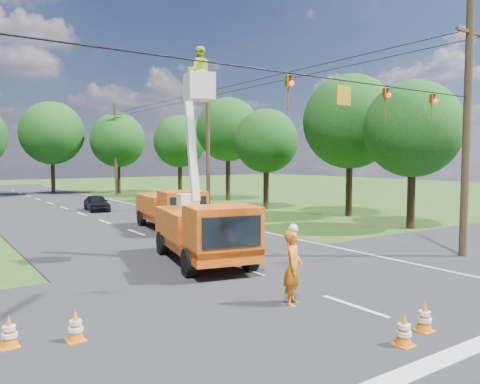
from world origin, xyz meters
TOP-DOWN VIEW (x-y plane):
  - ground at (0.00, 20.00)m, footprint 140.00×140.00m
  - road_main at (0.00, 20.00)m, footprint 12.00×100.00m
  - road_cross at (0.00, 2.00)m, footprint 56.00×10.00m
  - stop_bar at (0.00, -3.20)m, footprint 9.00×0.45m
  - edge_line at (5.60, 20.00)m, footprint 0.12×90.00m
  - bucket_truck at (-0.62, 6.81)m, footprint 3.57×6.57m
  - second_truck at (2.03, 15.05)m, footprint 3.04×6.29m
  - ground_worker at (-1.18, 1.10)m, footprint 0.88×0.85m
  - distant_car at (1.60, 26.78)m, footprint 1.78×3.75m
  - traffic_cone_0 at (-1.11, -2.33)m, footprint 0.38×0.38m
  - traffic_cone_2 at (0.76, 6.61)m, footprint 0.38×0.38m
  - traffic_cone_3 at (2.87, 10.08)m, footprint 0.38×0.38m
  - traffic_cone_4 at (-6.65, 1.74)m, footprint 0.38×0.38m
  - traffic_cone_5 at (-7.87, 2.17)m, footprint 0.38×0.38m
  - traffic_cone_7 at (4.19, 15.36)m, footprint 0.38×0.38m
  - traffic_cone_8 at (-0.03, -2.07)m, footprint 0.38×0.38m
  - pole_right_near at (8.50, 2.00)m, footprint 1.80×0.30m
  - pole_right_mid at (8.50, 22.00)m, footprint 1.80×0.30m
  - pole_right_far at (8.50, 42.00)m, footprint 1.80×0.30m
  - signal_span at (2.23, 1.99)m, footprint 18.00×0.29m
  - tree_right_a at (13.50, 8.00)m, footprint 5.40×5.40m
  - tree_right_b at (15.00, 14.00)m, footprint 6.40×6.40m
  - tree_right_c at (13.20, 21.00)m, footprint 5.00×5.00m
  - tree_right_d at (14.80, 29.00)m, footprint 6.00×6.00m
  - tree_right_e at (13.80, 37.00)m, footprint 5.60×5.60m
  - tree_far_b at (3.00, 47.00)m, footprint 7.00×7.00m
  - tree_far_c at (9.50, 44.00)m, footprint 6.20×6.20m

SIDE VIEW (x-z plane):
  - ground at x=0.00m, z-range 0.00..0.00m
  - road_main at x=0.00m, z-range -0.03..0.03m
  - road_cross at x=0.00m, z-range -0.04..0.04m
  - stop_bar at x=0.00m, z-range -0.01..0.01m
  - edge_line at x=5.60m, z-range -0.01..0.01m
  - traffic_cone_0 at x=-1.11m, z-range 0.00..0.71m
  - traffic_cone_2 at x=0.76m, z-range 0.00..0.71m
  - traffic_cone_3 at x=2.87m, z-range 0.00..0.71m
  - traffic_cone_4 at x=-6.65m, z-range 0.00..0.71m
  - traffic_cone_5 at x=-7.87m, z-range 0.00..0.71m
  - traffic_cone_7 at x=4.19m, z-range 0.00..0.71m
  - traffic_cone_8 at x=-0.03m, z-range 0.00..0.71m
  - distant_car at x=1.60m, z-range 0.00..1.24m
  - ground_worker at x=-1.18m, z-range 0.00..2.03m
  - second_truck at x=2.03m, z-range 0.05..2.31m
  - bucket_truck at x=-0.62m, z-range -2.31..5.76m
  - pole_right_near at x=8.50m, z-range 0.11..10.11m
  - pole_right_mid at x=8.50m, z-range 0.11..10.11m
  - pole_right_far at x=8.50m, z-range 0.11..10.11m
  - tree_right_c at x=13.20m, z-range 1.40..9.23m
  - tree_right_a at x=13.50m, z-range 1.42..9.70m
  - tree_right_e at x=13.80m, z-range 1.50..10.12m
  - signal_span at x=2.23m, z-range 5.34..6.41m
  - tree_far_c at x=9.50m, z-range 1.47..10.65m
  - tree_right_b at x=15.00m, z-range 1.61..11.26m
  - tree_right_d at x=14.80m, z-range 1.83..11.53m
  - tree_far_b at x=3.00m, z-range 1.65..11.97m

